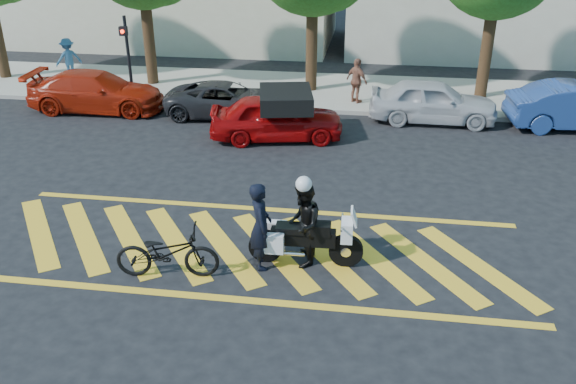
# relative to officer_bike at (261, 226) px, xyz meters

# --- Properties ---
(ground) EXTENTS (90.00, 90.00, 0.00)m
(ground) POSITION_rel_officer_bike_xyz_m (-0.36, 0.64, -0.95)
(ground) COLOR black
(ground) RESTS_ON ground
(sidewalk) EXTENTS (60.00, 5.00, 0.15)m
(sidewalk) POSITION_rel_officer_bike_xyz_m (-0.36, 12.64, -0.88)
(sidewalk) COLOR #9E998E
(sidewalk) RESTS_ON ground
(crosswalk) EXTENTS (12.33, 4.00, 0.01)m
(crosswalk) POSITION_rel_officer_bike_xyz_m (-0.40, 0.64, -0.95)
(crosswalk) COLOR yellow
(crosswalk) RESTS_ON ground
(signal_pole) EXTENTS (0.28, 0.43, 3.20)m
(signal_pole) POSITION_rel_officer_bike_xyz_m (-6.86, 10.37, 0.97)
(signal_pole) COLOR black
(signal_pole) RESTS_ON ground
(officer_bike) EXTENTS (0.64, 0.80, 1.90)m
(officer_bike) POSITION_rel_officer_bike_xyz_m (0.00, 0.00, 0.00)
(officer_bike) COLOR black
(officer_bike) RESTS_ON ground
(bicycle) EXTENTS (2.17, 1.00, 1.10)m
(bicycle) POSITION_rel_officer_bike_xyz_m (-1.80, -0.65, -0.40)
(bicycle) COLOR black
(bicycle) RESTS_ON ground
(police_motorcycle) EXTENTS (2.42, 0.78, 1.06)m
(police_motorcycle) POSITION_rel_officer_bike_xyz_m (0.87, 0.23, -0.37)
(police_motorcycle) COLOR black
(police_motorcycle) RESTS_ON ground
(officer_moto) EXTENTS (0.73, 0.92, 1.85)m
(officer_moto) POSITION_rel_officer_bike_xyz_m (0.85, 0.23, -0.03)
(officer_moto) COLOR black
(officer_moto) RESTS_ON ground
(red_convertible) EXTENTS (4.44, 2.45, 1.43)m
(red_convertible) POSITION_rel_officer_bike_xyz_m (-0.89, 7.44, -0.24)
(red_convertible) COLOR #9B0708
(red_convertible) RESTS_ON ground
(parked_left) EXTENTS (4.93, 2.15, 1.41)m
(parked_left) POSITION_rel_officer_bike_xyz_m (-7.76, 9.35, -0.25)
(parked_left) COLOR #A11C09
(parked_left) RESTS_ON ground
(parked_mid_left) EXTENTS (4.35, 2.13, 1.19)m
(parked_mid_left) POSITION_rel_officer_bike_xyz_m (-2.97, 9.39, -0.36)
(parked_mid_left) COLOR black
(parked_mid_left) RESTS_ON ground
(parked_mid_right) EXTENTS (4.31, 1.78, 1.46)m
(parked_mid_right) POSITION_rel_officer_bike_xyz_m (4.14, 9.84, -0.22)
(parked_mid_right) COLOR #B4B4B8
(parked_mid_right) RESTS_ON ground
(pedestrian_left) EXTENTS (1.19, 1.14, 1.63)m
(pedestrian_left) POSITION_rel_officer_bike_xyz_m (-10.56, 12.93, 0.01)
(pedestrian_left) COLOR #2E597F
(pedestrian_left) RESTS_ON sidewalk
(pedestrian_right) EXTENTS (0.99, 0.92, 1.63)m
(pedestrian_right) POSITION_rel_officer_bike_xyz_m (1.47, 11.18, 0.01)
(pedestrian_right) COLOR #955943
(pedestrian_right) RESTS_ON sidewalk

